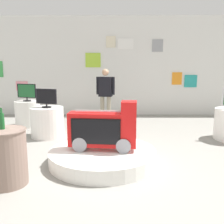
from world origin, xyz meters
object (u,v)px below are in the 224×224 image
object	(u,v)px
display_pedestal_center_rear	(47,122)
side_table_round	(6,157)
main_display_pedestal	(103,156)
novelty_firetruck_tv	(104,130)
display_pedestal_left_rear	(28,113)
bottle_on_side_table	(2,121)
tv_on_center_rear	(46,98)
tv_on_left_rear	(27,92)
shopper_browsing_near_truck	(106,92)

from	to	relation	value
display_pedestal_center_rear	side_table_round	bearing A→B (deg)	-88.33
main_display_pedestal	novelty_firetruck_tv	bearing A→B (deg)	-21.63
display_pedestal_center_rear	side_table_round	distance (m)	2.53
display_pedestal_left_rear	bottle_on_side_table	xyz separation A→B (m)	(0.89, -3.62, 0.57)
main_display_pedestal	tv_on_center_rear	world-z (taller)	tv_on_center_rear
novelty_firetruck_tv	bottle_on_side_table	world-z (taller)	bottle_on_side_table
novelty_firetruck_tv	bottle_on_side_table	distance (m)	1.64
side_table_round	bottle_on_side_table	bearing A→B (deg)	139.91
bottle_on_side_table	tv_on_left_rear	bearing A→B (deg)	103.79
tv_on_left_rear	tv_on_center_rear	xyz separation A→B (m)	(0.85, -1.11, -0.03)
display_pedestal_center_rear	display_pedestal_left_rear	bearing A→B (deg)	127.23
shopper_browsing_near_truck	tv_on_center_rear	bearing A→B (deg)	-132.11
bottle_on_side_table	shopper_browsing_near_truck	bearing A→B (deg)	71.82
bottle_on_side_table	shopper_browsing_near_truck	distance (m)	4.20
novelty_firetruck_tv	display_pedestal_left_rear	bearing A→B (deg)	129.03
display_pedestal_left_rear	tv_on_left_rear	bearing A→B (deg)	-73.05
tv_on_left_rear	side_table_round	size ratio (longest dim) A/B	0.70
display_pedestal_center_rear	shopper_browsing_near_truck	world-z (taller)	shopper_browsing_near_truck
display_pedestal_left_rear	main_display_pedestal	bearing A→B (deg)	-51.15
main_display_pedestal	novelty_firetruck_tv	world-z (taller)	novelty_firetruck_tv
novelty_firetruck_tv	shopper_browsing_near_truck	xyz separation A→B (m)	(-0.08, 3.18, 0.35)
novelty_firetruck_tv	bottle_on_side_table	bearing A→B (deg)	-149.74
display_pedestal_left_rear	shopper_browsing_near_truck	world-z (taller)	shopper_browsing_near_truck
tv_on_center_rear	bottle_on_side_table	size ratio (longest dim) A/B	1.76
novelty_firetruck_tv	tv_on_center_rear	xyz separation A→B (m)	(-1.43, 1.69, 0.36)
novelty_firetruck_tv	display_pedestal_center_rear	world-z (taller)	novelty_firetruck_tv
tv_on_left_rear	side_table_round	world-z (taller)	tv_on_left_rear
tv_on_center_rear	side_table_round	world-z (taller)	tv_on_center_rear
main_display_pedestal	side_table_round	bearing A→B (deg)	-147.64
side_table_round	bottle_on_side_table	distance (m)	0.52
display_pedestal_left_rear	side_table_round	distance (m)	3.76
display_pedestal_center_rear	tv_on_center_rear	xyz separation A→B (m)	(0.00, -0.00, 0.59)
novelty_firetruck_tv	tv_on_center_rear	bearing A→B (deg)	130.21
novelty_firetruck_tv	shopper_browsing_near_truck	world-z (taller)	shopper_browsing_near_truck
display_pedestal_left_rear	bottle_on_side_table	distance (m)	3.77
main_display_pedestal	bottle_on_side_table	world-z (taller)	bottle_on_side_table
display_pedestal_left_rear	tv_on_center_rear	bearing A→B (deg)	-52.83
side_table_round	bottle_on_side_table	xyz separation A→B (m)	(-0.03, 0.03, 0.52)
main_display_pedestal	bottle_on_side_table	xyz separation A→B (m)	(-1.37, -0.82, 0.81)
tv_on_center_rear	shopper_browsing_near_truck	bearing A→B (deg)	47.89
novelty_firetruck_tv	tv_on_left_rear	xyz separation A→B (m)	(-2.27, 2.80, 0.39)
main_display_pedestal	tv_on_center_rear	size ratio (longest dim) A/B	3.54
side_table_round	display_pedestal_center_rear	bearing A→B (deg)	91.67
display_pedestal_center_rear	bottle_on_side_table	size ratio (longest dim) A/B	2.60
main_display_pedestal	tv_on_center_rear	bearing A→B (deg)	129.93
display_pedestal_center_rear	tv_on_left_rear	bearing A→B (deg)	127.29
shopper_browsing_near_truck	display_pedestal_center_rear	bearing A→B (deg)	-132.22
display_pedestal_left_rear	bottle_on_side_table	world-z (taller)	bottle_on_side_table
novelty_firetruck_tv	display_pedestal_left_rear	distance (m)	3.62
tv_on_center_rear	display_pedestal_center_rear	bearing A→B (deg)	106.91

